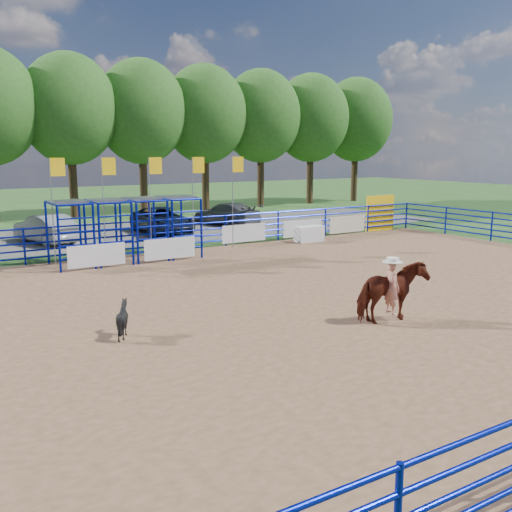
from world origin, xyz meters
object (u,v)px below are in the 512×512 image
announcer_table (309,234)px  car_c (162,220)px  horse_and_rider (392,289)px  car_d (226,214)px  calf (123,319)px  car_b (46,229)px

announcer_table → car_c: 8.32m
horse_and_rider → car_d: horse_and_rider is taller
calf → car_c: car_c is taller
horse_and_rider → calf: horse_and_rider is taller
car_b → car_d: car_b is taller
horse_and_rider → car_d: (6.02, 20.01, -0.22)m
car_c → announcer_table: bearing=-49.1°
car_c → car_d: car_c is taller
car_c → car_d: bearing=19.4°
calf → car_b: car_b is taller
announcer_table → calf: calf is taller
car_d → calf: bearing=37.5°
calf → car_b: bearing=-27.0°
horse_and_rider → car_d: bearing=73.3°
horse_and_rider → calf: size_ratio=2.76×
calf → announcer_table: bearing=-74.7°
horse_and_rider → car_b: horse_and_rider is taller
horse_and_rider → car_b: (-4.84, 18.54, -0.20)m
horse_and_rider → announcer_table: bearing=62.1°
calf → car_c: bearing=-46.9°
calf → car_b: (1.55, 16.01, 0.25)m
car_c → calf: bearing=-112.4°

